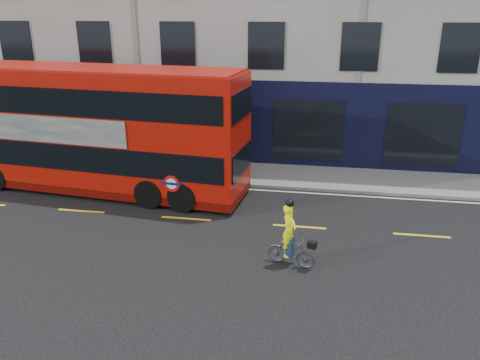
# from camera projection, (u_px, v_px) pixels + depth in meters

# --- Properties ---
(ground) EXTENTS (120.00, 120.00, 0.00)m
(ground) POSITION_uv_depth(u_px,v_px,m) (60.00, 229.00, 15.83)
(ground) COLOR black
(ground) RESTS_ON ground
(pavement) EXTENTS (60.00, 3.00, 0.12)m
(pavement) POSITION_uv_depth(u_px,v_px,m) (133.00, 167.00, 21.84)
(pavement) COLOR gray
(pavement) RESTS_ON ground
(kerb) EXTENTS (60.00, 0.12, 0.13)m
(kerb) POSITION_uv_depth(u_px,v_px,m) (120.00, 178.00, 20.44)
(kerb) COLOR slate
(kerb) RESTS_ON ground
(building_terrace) EXTENTS (50.00, 10.07, 15.00)m
(building_terrace) POSITION_uv_depth(u_px,v_px,m) (167.00, 0.00, 25.26)
(building_terrace) COLOR #B1AEA6
(building_terrace) RESTS_ON ground
(road_edge_line) EXTENTS (58.00, 0.10, 0.01)m
(road_edge_line) POSITION_uv_depth(u_px,v_px,m) (117.00, 181.00, 20.19)
(road_edge_line) COLOR silver
(road_edge_line) RESTS_ON ground
(lane_dashes) EXTENTS (58.00, 0.12, 0.01)m
(lane_dashes) POSITION_uv_depth(u_px,v_px,m) (81.00, 211.00, 17.22)
(lane_dashes) COLOR yellow
(lane_dashes) RESTS_ON ground
(bus) EXTENTS (12.47, 4.05, 4.94)m
(bus) POSITION_uv_depth(u_px,v_px,m) (95.00, 129.00, 18.52)
(bus) COLOR #AB1006
(bus) RESTS_ON ground
(cyclist) EXTENTS (1.50, 0.78, 2.05)m
(cyclist) POSITION_uv_depth(u_px,v_px,m) (290.00, 243.00, 13.35)
(cyclist) COLOR #444749
(cyclist) RESTS_ON ground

